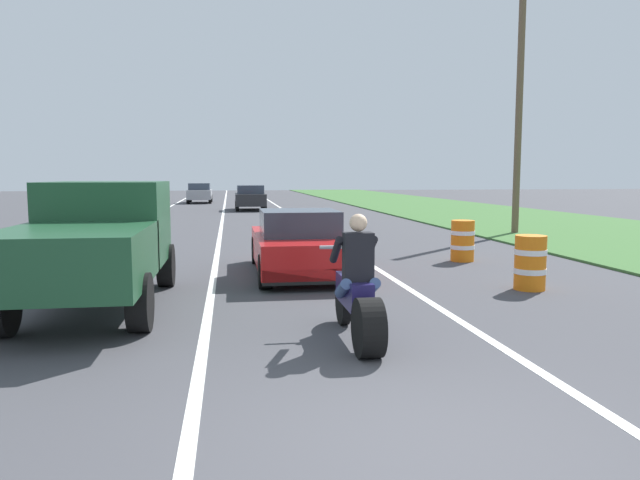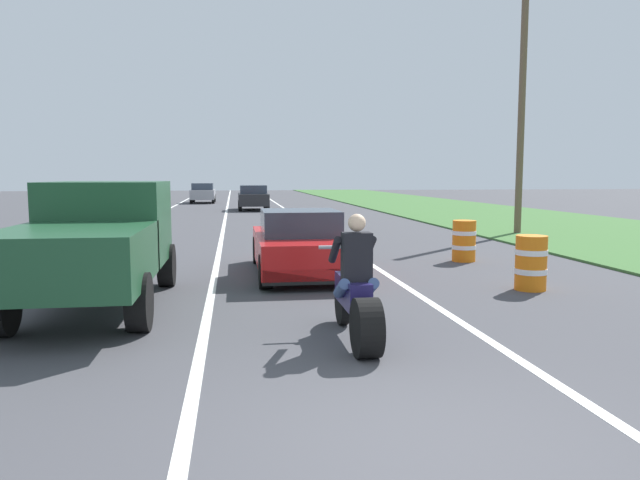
% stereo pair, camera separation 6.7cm
% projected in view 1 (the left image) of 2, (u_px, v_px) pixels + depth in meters
% --- Properties ---
extents(ground_plane, '(160.00, 160.00, 0.00)m').
position_uv_depth(ground_plane, '(430.00, 456.00, 4.46)').
color(ground_plane, '#424247').
extents(lane_stripe_left_solid, '(0.14, 120.00, 0.01)m').
position_uv_depth(lane_stripe_left_solid, '(128.00, 229.00, 23.32)').
color(lane_stripe_left_solid, white).
rests_on(lane_stripe_left_solid, ground).
extents(lane_stripe_right_solid, '(0.14, 120.00, 0.01)m').
position_uv_depth(lane_stripe_right_solid, '(310.00, 227.00, 24.39)').
color(lane_stripe_right_solid, white).
rests_on(lane_stripe_right_solid, ground).
extents(lane_stripe_centre_dashed, '(0.14, 120.00, 0.01)m').
position_uv_depth(lane_stripe_centre_dashed, '(221.00, 228.00, 23.85)').
color(lane_stripe_centre_dashed, white).
rests_on(lane_stripe_centre_dashed, ground).
extents(grass_verge_right, '(10.00, 120.00, 0.06)m').
position_uv_depth(grass_verge_right, '(541.00, 223.00, 25.90)').
color(grass_verge_right, '#3D6B33').
rests_on(grass_verge_right, ground).
extents(motorcycle_with_rider, '(0.70, 2.21, 1.62)m').
position_uv_depth(motorcycle_with_rider, '(358.00, 296.00, 7.41)').
color(motorcycle_with_rider, black).
rests_on(motorcycle_with_rider, ground).
extents(sports_car_red, '(1.84, 4.30, 1.37)m').
position_uv_depth(sports_car_red, '(299.00, 245.00, 12.61)').
color(sports_car_red, red).
rests_on(sports_car_red, ground).
extents(pickup_truck_left_lane_dark_green, '(2.02, 4.80, 1.98)m').
position_uv_depth(pickup_truck_left_lane_dark_green, '(96.00, 238.00, 9.35)').
color(pickup_truck_left_lane_dark_green, '#1E4C2D').
rests_on(pickup_truck_left_lane_dark_green, ground).
extents(utility_pole_roadside, '(0.24, 0.24, 8.36)m').
position_uv_depth(utility_pole_roadside, '(519.00, 115.00, 20.85)').
color(utility_pole_roadside, brown).
rests_on(utility_pole_roadside, ground).
extents(construction_barrel_nearest, '(0.58, 0.58, 1.00)m').
position_uv_depth(construction_barrel_nearest, '(530.00, 262.00, 10.91)').
color(construction_barrel_nearest, orange).
rests_on(construction_barrel_nearest, ground).
extents(construction_barrel_mid, '(0.58, 0.58, 1.00)m').
position_uv_depth(construction_barrel_mid, '(463.00, 241.00, 14.55)').
color(construction_barrel_mid, orange).
rests_on(construction_barrel_mid, ground).
extents(distant_car_far_ahead, '(1.80, 4.00, 1.50)m').
position_uv_depth(distant_car_far_ahead, '(250.00, 197.00, 35.98)').
color(distant_car_far_ahead, '#262628').
rests_on(distant_car_far_ahead, ground).
extents(distant_car_further_ahead, '(1.80, 4.00, 1.50)m').
position_uv_depth(distant_car_further_ahead, '(200.00, 193.00, 45.33)').
color(distant_car_further_ahead, '#99999E').
rests_on(distant_car_further_ahead, ground).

